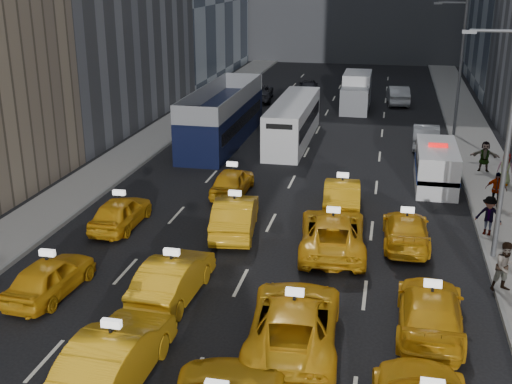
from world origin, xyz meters
TOP-DOWN VIEW (x-y plane):
  - sidewalk_west at (-10.50, 25.00)m, footprint 3.00×90.00m
  - sidewalk_east at (10.50, 25.00)m, footprint 3.00×90.00m
  - curb_west at (-9.05, 25.00)m, footprint 0.15×90.00m
  - curb_east at (9.05, 25.00)m, footprint 0.15×90.00m
  - streetlight_near at (9.18, 12.00)m, footprint 2.15×0.22m
  - streetlight_far at (9.18, 32.00)m, footprint 2.15×0.22m
  - taxi_5 at (-2.00, 1.43)m, footprint 1.95×5.11m
  - taxi_8 at (-6.32, 5.75)m, footprint 1.92×4.18m
  - taxi_9 at (-2.03, 6.42)m, footprint 1.84×4.71m
  - taxi_10 at (2.53, 4.32)m, footprint 3.06×5.94m
  - taxi_11 at (6.59, 6.01)m, footprint 2.16×5.08m
  - taxi_12 at (-6.42, 12.11)m, footprint 1.67×4.13m
  - taxi_13 at (-1.32, 12.56)m, footprint 2.32×5.03m
  - taxi_14 at (2.99, 11.57)m, footprint 3.06×5.77m
  - taxi_15 at (5.91, 12.77)m, footprint 1.99×4.62m
  - taxi_16 at (-2.65, 17.39)m, footprint 1.64×4.07m
  - taxi_17 at (2.98, 16.20)m, footprint 1.96×4.82m
  - nypd_van at (7.50, 20.98)m, footprint 2.75×5.54m
  - double_decker at (-5.78, 27.39)m, footprint 4.05×12.47m
  - city_bus at (-1.25, 28.39)m, footprint 2.54×10.75m
  - box_truck at (2.15, 39.80)m, footprint 2.39×6.35m
  - misc_car_0 at (7.28, 28.84)m, footprint 1.69×4.61m
  - misc_car_1 at (-6.40, 41.76)m, footprint 3.03×5.51m
  - misc_car_2 at (1.53, 46.04)m, footprint 2.55×5.57m
  - misc_car_3 at (-2.49, 45.57)m, footprint 2.03×4.25m
  - misc_car_4 at (5.51, 42.63)m, footprint 2.03×4.87m
  - pedestrian_1 at (9.25, 9.07)m, footprint 1.00×0.77m
  - pedestrian_2 at (9.33, 14.24)m, footprint 1.19×0.80m
  - pedestrian_3 at (10.11, 17.94)m, footprint 1.05×0.62m
  - pedestrian_4 at (11.02, 21.42)m, footprint 0.91×0.60m
  - pedestrian_5 at (10.26, 23.70)m, footprint 1.62×0.61m

SIDE VIEW (x-z plane):
  - sidewalk_west at x=-10.50m, z-range 0.00..0.15m
  - sidewalk_east at x=10.50m, z-range 0.00..0.15m
  - curb_west at x=-9.05m, z-range 0.00..0.18m
  - curb_east at x=9.05m, z-range 0.00..0.18m
  - taxi_15 at x=5.91m, z-range 0.00..1.32m
  - taxi_16 at x=-2.65m, z-range 0.00..1.39m
  - taxi_8 at x=-6.32m, z-range 0.00..1.39m
  - misc_car_3 at x=-2.49m, z-range 0.00..1.40m
  - taxi_12 at x=-6.42m, z-range 0.00..1.40m
  - taxi_11 at x=6.59m, z-range 0.00..1.46m
  - misc_car_1 at x=-6.40m, z-range 0.00..1.46m
  - misc_car_0 at x=7.28m, z-range 0.00..1.51m
  - taxi_9 at x=-2.03m, z-range 0.00..1.53m
  - taxi_14 at x=2.99m, z-range 0.00..1.55m
  - taxi_17 at x=2.98m, z-range 0.00..1.55m
  - misc_car_4 at x=5.51m, z-range 0.00..1.57m
  - misc_car_2 at x=1.53m, z-range 0.00..1.58m
  - taxi_13 at x=-1.32m, z-range 0.00..1.60m
  - taxi_10 at x=2.53m, z-range 0.00..1.60m
  - taxi_5 at x=-2.00m, z-range 0.00..1.66m
  - pedestrian_3 at x=10.11m, z-range 0.15..1.83m
  - pedestrian_5 at x=10.26m, z-range 0.15..1.85m
  - pedestrian_2 at x=9.33m, z-range 0.15..1.86m
  - pedestrian_4 at x=11.02m, z-range 0.15..1.86m
  - nypd_van at x=7.50m, z-range -0.11..2.17m
  - pedestrian_1 at x=9.25m, z-range 0.15..1.97m
  - city_bus at x=-1.25m, z-range -0.02..2.74m
  - box_truck at x=2.15m, z-range -0.03..2.84m
  - double_decker at x=-5.78m, z-range -0.01..3.55m
  - streetlight_near at x=9.18m, z-range 0.42..9.42m
  - streetlight_far at x=9.18m, z-range 0.42..9.42m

